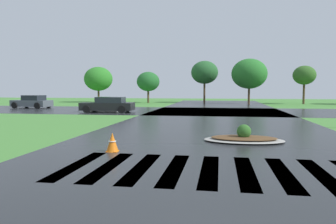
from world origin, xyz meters
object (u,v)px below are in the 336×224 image
car_dark_suv (32,102)px  traffic_cone (112,142)px  car_silver_hatch (108,105)px  drainage_pipe_stack (102,106)px  median_island (244,138)px

car_dark_suv → traffic_cone: size_ratio=6.77×
car_dark_suv → car_silver_hatch: size_ratio=0.94×
drainage_pipe_stack → traffic_cone: bearing=-68.3°
traffic_cone → median_island: bearing=31.9°
traffic_cone → car_dark_suv: bearing=127.5°
car_dark_suv → traffic_cone: bearing=134.9°
car_silver_hatch → traffic_cone: bearing=107.9°
median_island → drainage_pipe_stack: size_ratio=1.05×
median_island → car_silver_hatch: bearing=127.3°
car_dark_suv → drainage_pipe_stack: (8.30, -1.47, -0.26)m
car_silver_hatch → traffic_cone: (6.12, -16.62, -0.32)m
car_dark_suv → median_island: bearing=145.9°
median_island → drainage_pipe_stack: 20.56m
median_island → car_silver_hatch: (-10.57, 13.85, 0.49)m
drainage_pipe_stack → traffic_cone: size_ratio=4.67×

